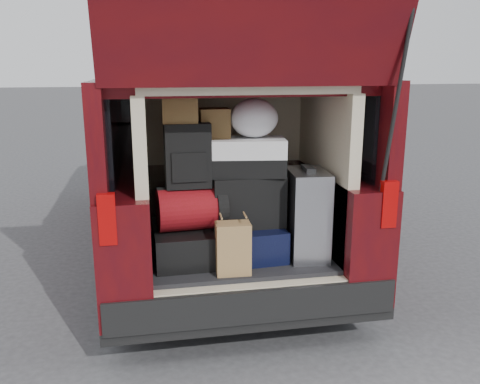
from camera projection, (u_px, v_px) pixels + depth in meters
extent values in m
plane|color=#363639|center=(244.00, 336.00, 3.61)|extent=(80.00, 80.00, 0.00)
cylinder|color=black|center=(125.00, 280.00, 3.76)|extent=(0.24, 0.64, 0.64)
cylinder|color=black|center=(335.00, 264.00, 4.06)|extent=(0.24, 0.64, 0.64)
cylinder|color=black|center=(133.00, 181.00, 6.91)|extent=(0.24, 0.64, 0.64)
cylinder|color=black|center=(251.00, 176.00, 7.20)|extent=(0.24, 0.64, 0.64)
cube|color=black|center=(207.00, 216.00, 5.52)|extent=(1.90, 4.85, 0.08)
cube|color=#3E090F|center=(132.00, 180.00, 5.27)|extent=(0.33, 4.85, 0.80)
cube|color=#3E090F|center=(278.00, 174.00, 5.55)|extent=(0.33, 4.85, 0.80)
cube|color=#3E090F|center=(205.00, 78.00, 5.16)|extent=(1.82, 4.46, 0.10)
cube|color=black|center=(118.00, 109.00, 4.98)|extent=(0.12, 4.25, 0.68)
cube|color=black|center=(291.00, 106.00, 5.29)|extent=(0.12, 4.25, 0.68)
cube|color=black|center=(253.00, 303.00, 3.23)|extent=(1.86, 0.16, 0.22)
cube|color=#990505|center=(107.00, 219.00, 2.89)|extent=(0.10, 0.06, 0.30)
cube|color=#990505|center=(388.00, 204.00, 3.20)|extent=(0.10, 0.06, 0.30)
cube|color=black|center=(237.00, 253.00, 3.74)|extent=(1.24, 1.05, 0.06)
cube|color=beige|center=(142.00, 177.00, 3.47)|extent=(0.08, 1.05, 1.15)
cube|color=beige|center=(326.00, 170.00, 3.71)|extent=(0.08, 1.05, 1.15)
cube|color=beige|center=(225.00, 159.00, 4.12)|extent=(1.34, 0.06, 1.15)
cube|color=beige|center=(237.00, 86.00, 3.44)|extent=(1.34, 1.05, 0.06)
cylinder|color=black|center=(398.00, 104.00, 2.97)|extent=(0.02, 0.90, 0.76)
cube|color=black|center=(237.00, 284.00, 3.80)|extent=(1.24, 1.05, 0.55)
cube|color=black|center=(185.00, 243.00, 3.54)|extent=(0.43, 0.58, 0.23)
cube|color=black|center=(250.00, 240.00, 3.61)|extent=(0.46, 0.55, 0.23)
cube|color=white|center=(307.00, 214.00, 3.54)|extent=(0.29, 0.43, 0.62)
cube|color=#AC7C4E|center=(233.00, 248.00, 3.27)|extent=(0.23, 0.15, 0.34)
cube|color=maroon|center=(191.00, 208.00, 3.44)|extent=(0.48, 0.33, 0.30)
cube|color=black|center=(247.00, 200.00, 3.55)|extent=(0.50, 0.30, 0.36)
cube|color=black|center=(188.00, 155.00, 3.36)|extent=(0.30, 0.19, 0.43)
cube|color=white|center=(244.00, 157.00, 3.47)|extent=(0.60, 0.36, 0.25)
cube|color=brown|center=(180.00, 107.00, 3.30)|extent=(0.24, 0.20, 0.21)
cube|color=brown|center=(214.00, 123.00, 3.44)|extent=(0.20, 0.16, 0.20)
ellipsoid|color=white|center=(254.00, 118.00, 3.45)|extent=(0.38, 0.37, 0.26)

